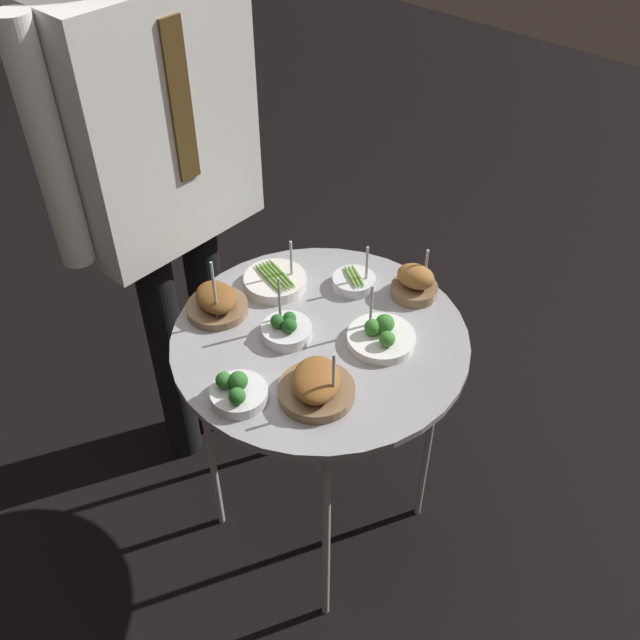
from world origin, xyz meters
TOP-DOWN VIEW (x-y plane):
  - ground_plane at (0.00, 0.00)m, footprint 8.00×8.00m
  - serving_cart at (0.00, 0.00)m, footprint 0.71×0.71m
  - bowl_broccoli_near_rim at (-0.05, 0.06)m, footprint 0.12×0.12m
  - bowl_broccoli_back_left at (0.08, -0.12)m, footprint 0.16×0.16m
  - bowl_asparagus_front_center at (0.20, 0.06)m, footprint 0.11×0.11m
  - bowl_asparagus_center at (0.06, 0.21)m, footprint 0.16×0.16m
  - bowl_roast_back_right at (-0.15, -0.12)m, footprint 0.17×0.17m
  - bowl_roast_front_right at (-0.10, 0.25)m, footprint 0.15×0.15m
  - bowl_roast_mid_right at (0.27, -0.07)m, footprint 0.12×0.12m
  - bowl_broccoli_far_rim at (-0.27, -0.00)m, footprint 0.13×0.13m
  - waiter_figure at (-0.01, 0.52)m, footprint 0.62×0.23m

SIDE VIEW (x-z plane):
  - ground_plane at x=0.00m, z-range 0.00..0.00m
  - serving_cart at x=0.00m, z-range 0.32..1.08m
  - bowl_asparagus_front_center at x=0.20m, z-range 0.71..0.83m
  - bowl_asparagus_center at x=0.06m, z-range 0.71..0.84m
  - bowl_broccoli_back_left at x=0.08m, z-range 0.71..0.85m
  - bowl_broccoli_near_rim at x=-0.05m, z-range 0.70..0.85m
  - bowl_broccoli_far_rim at x=-0.27m, z-range 0.74..0.81m
  - bowl_roast_front_right at x=-0.10m, z-range 0.69..0.88m
  - bowl_roast_back_right at x=-0.15m, z-range 0.71..0.86m
  - bowl_roast_mid_right at x=0.27m, z-range 0.73..0.85m
  - waiter_figure at x=-0.01m, z-range 0.22..1.90m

